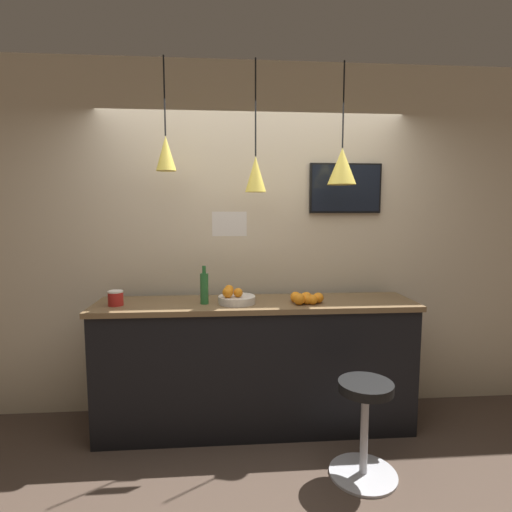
# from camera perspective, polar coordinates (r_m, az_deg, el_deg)

# --- Properties ---
(ground_plane) EXTENTS (14.00, 14.00, 0.00)m
(ground_plane) POSITION_cam_1_polar(r_m,az_deg,el_deg) (2.90, 1.15, -29.38)
(ground_plane) COLOR #47382D
(back_wall) EXTENTS (8.00, 0.06, 2.90)m
(back_wall) POSITION_cam_1_polar(r_m,az_deg,el_deg) (3.38, -0.51, 2.27)
(back_wall) COLOR beige
(back_wall) RESTS_ON ground_plane
(service_counter) EXTENTS (2.43, 0.54, 1.01)m
(service_counter) POSITION_cam_1_polar(r_m,az_deg,el_deg) (3.22, 0.00, -15.26)
(service_counter) COLOR black
(service_counter) RESTS_ON ground_plane
(bar_stool) EXTENTS (0.43, 0.43, 0.63)m
(bar_stool) POSITION_cam_1_polar(r_m,az_deg,el_deg) (2.81, 15.29, -21.37)
(bar_stool) COLOR #B7B7BC
(bar_stool) RESTS_ON ground_plane
(fruit_bowl) EXTENTS (0.28, 0.28, 0.13)m
(fruit_bowl) POSITION_cam_1_polar(r_m,az_deg,el_deg) (3.00, -2.94, -5.99)
(fruit_bowl) COLOR beige
(fruit_bowl) RESTS_ON service_counter
(orange_pile) EXTENTS (0.24, 0.19, 0.09)m
(orange_pile) POSITION_cam_1_polar(r_m,az_deg,el_deg) (3.03, 7.03, -5.98)
(orange_pile) COLOR orange
(orange_pile) RESTS_ON service_counter
(juice_bottle) EXTENTS (0.06, 0.06, 0.29)m
(juice_bottle) POSITION_cam_1_polar(r_m,az_deg,el_deg) (2.99, -7.40, -4.53)
(juice_bottle) COLOR #286B33
(juice_bottle) RESTS_ON service_counter
(spread_jar) EXTENTS (0.11, 0.11, 0.11)m
(spread_jar) POSITION_cam_1_polar(r_m,az_deg,el_deg) (3.11, -19.41, -5.70)
(spread_jar) COLOR red
(spread_jar) RESTS_ON service_counter
(pendant_lamp_left) EXTENTS (0.15, 0.15, 0.81)m
(pendant_lamp_left) POSITION_cam_1_polar(r_m,az_deg,el_deg) (3.08, -12.76, 14.19)
(pendant_lamp_left) COLOR black
(pendant_lamp_middle) EXTENTS (0.16, 0.16, 0.96)m
(pendant_lamp_middle) POSITION_cam_1_polar(r_m,az_deg,el_deg) (3.04, -0.06, 11.71)
(pendant_lamp_middle) COLOR black
(pendant_lamp_right) EXTENTS (0.22, 0.22, 0.91)m
(pendant_lamp_right) POSITION_cam_1_polar(r_m,az_deg,el_deg) (3.17, 12.19, 12.46)
(pendant_lamp_right) COLOR black
(mounted_tv) EXTENTS (0.60, 0.04, 0.41)m
(mounted_tv) POSITION_cam_1_polar(r_m,az_deg,el_deg) (3.47, 12.64, 9.41)
(mounted_tv) COLOR black
(hanging_menu_board) EXTENTS (0.24, 0.01, 0.17)m
(hanging_menu_board) POSITION_cam_1_polar(r_m,az_deg,el_deg) (2.79, -3.82, 4.60)
(hanging_menu_board) COLOR white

